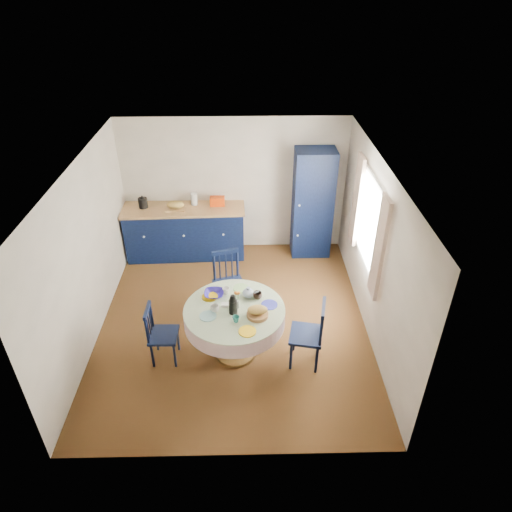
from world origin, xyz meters
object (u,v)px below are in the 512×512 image
(kitchen_counter, at_px, (185,231))
(chair_left, at_px, (161,334))
(chair_far, at_px, (229,283))
(dining_table, at_px, (235,316))
(mug_d, at_px, (226,291))
(chair_right, at_px, (310,334))
(mug_b, at_px, (236,319))
(mug_c, at_px, (258,295))
(cobalt_bowl, at_px, (214,294))
(mug_a, at_px, (215,308))
(pantry_cabinet, at_px, (313,204))

(kitchen_counter, height_order, chair_left, kitchen_counter)
(chair_left, bearing_deg, chair_far, -39.12)
(dining_table, relative_size, chair_left, 1.52)
(mug_d, bearing_deg, kitchen_counter, 109.93)
(chair_left, height_order, chair_far, chair_far)
(kitchen_counter, bearing_deg, chair_right, -57.33)
(dining_table, height_order, mug_b, dining_table)
(mug_c, bearing_deg, chair_left, -167.97)
(dining_table, distance_m, cobalt_bowl, 0.44)
(dining_table, bearing_deg, mug_c, 36.42)
(mug_a, bearing_deg, kitchen_counter, 104.71)
(chair_left, height_order, mug_a, mug_a)
(kitchen_counter, relative_size, chair_left, 2.48)
(chair_left, distance_m, cobalt_bowl, 0.89)
(dining_table, height_order, chair_far, dining_table)
(pantry_cabinet, distance_m, chair_left, 3.65)
(mug_c, bearing_deg, chair_far, 118.73)
(chair_far, bearing_deg, mug_d, -106.59)
(cobalt_bowl, bearing_deg, mug_b, -60.16)
(chair_far, height_order, mug_a, chair_far)
(mug_c, bearing_deg, pantry_cabinet, 66.95)
(pantry_cabinet, distance_m, mug_b, 3.22)
(pantry_cabinet, bearing_deg, chair_right, -97.90)
(mug_a, distance_m, cobalt_bowl, 0.32)
(mug_b, bearing_deg, pantry_cabinet, 65.60)
(mug_b, bearing_deg, chair_far, 96.38)
(chair_right, distance_m, mug_a, 1.30)
(chair_right, bearing_deg, dining_table, -87.31)
(pantry_cabinet, xyz_separation_m, cobalt_bowl, (-1.64, -2.39, -0.16))
(mug_d, bearing_deg, mug_a, -109.77)
(chair_far, xyz_separation_m, mug_c, (0.42, -0.77, 0.35))
(mug_b, bearing_deg, cobalt_bowl, 119.84)
(pantry_cabinet, bearing_deg, cobalt_bowl, -124.95)
(dining_table, bearing_deg, mug_a, -172.77)
(mug_c, bearing_deg, mug_d, 165.25)
(mug_a, bearing_deg, pantry_cabinet, 59.35)
(pantry_cabinet, distance_m, cobalt_bowl, 2.90)
(kitchen_counter, height_order, pantry_cabinet, pantry_cabinet)
(chair_left, bearing_deg, pantry_cabinet, -39.74)
(mug_c, bearing_deg, mug_a, -155.41)
(dining_table, bearing_deg, chair_far, 96.79)
(chair_right, height_order, cobalt_bowl, chair_right)
(kitchen_counter, height_order, chair_right, kitchen_counter)
(pantry_cabinet, distance_m, chair_far, 2.29)
(mug_d, relative_size, cobalt_bowl, 0.37)
(dining_table, height_order, chair_left, dining_table)
(dining_table, relative_size, mug_b, 14.67)
(pantry_cabinet, bearing_deg, dining_table, -117.31)
(chair_far, relative_size, mug_d, 10.19)
(mug_a, xyz_separation_m, cobalt_bowl, (-0.03, 0.32, -0.01))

